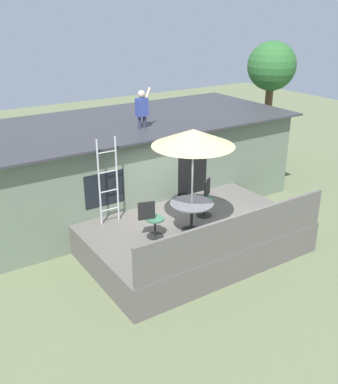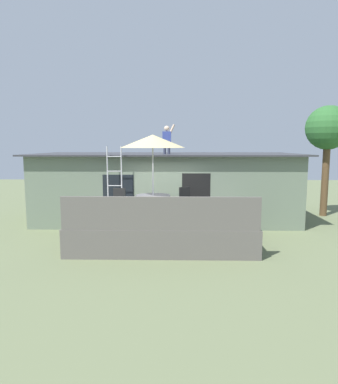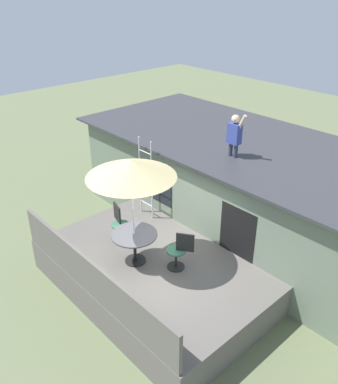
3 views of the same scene
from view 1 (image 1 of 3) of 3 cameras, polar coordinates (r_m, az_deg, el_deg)
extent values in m
plane|color=#66704C|center=(11.67, 3.05, -7.54)|extent=(40.00, 40.00, 0.00)
cube|color=slate|center=(13.92, -5.60, 3.48)|extent=(10.00, 4.00, 2.64)
cube|color=#38383D|center=(13.54, -5.82, 8.89)|extent=(10.50, 4.50, 0.06)
cube|color=black|center=(11.48, -8.24, 0.35)|extent=(1.10, 0.03, 0.90)
cube|color=black|center=(12.97, 2.94, 0.84)|extent=(1.00, 0.03, 2.00)
cube|color=#605B56|center=(11.47, 3.09, -5.82)|extent=(5.36, 3.41, 0.80)
cube|color=#605B56|center=(9.95, 8.83, -5.25)|extent=(5.26, 0.08, 0.90)
cylinder|color=black|center=(10.92, 2.85, -4.92)|extent=(0.48, 0.48, 0.03)
cylinder|color=black|center=(10.76, 2.89, -3.24)|extent=(0.07, 0.07, 0.71)
cylinder|color=#4C4C51|center=(10.61, 2.93, -1.49)|extent=(1.04, 1.04, 0.03)
cylinder|color=silver|center=(10.42, 2.98, 0.87)|extent=(0.04, 0.04, 2.40)
cone|color=beige|center=(10.05, 3.11, 6.96)|extent=(1.90, 1.90, 0.38)
cylinder|color=silver|center=(10.92, -8.89, 1.09)|extent=(0.04, 0.04, 2.20)
cylinder|color=silver|center=(11.11, -6.64, 1.59)|extent=(0.04, 0.04, 2.20)
cylinder|color=silver|center=(11.30, -7.56, -2.20)|extent=(0.48, 0.03, 0.03)
cylinder|color=silver|center=(11.10, -7.69, 0.14)|extent=(0.48, 0.03, 0.03)
cylinder|color=silver|center=(10.92, -7.82, 2.56)|extent=(0.48, 0.03, 0.03)
cylinder|color=silver|center=(10.76, -7.96, 5.06)|extent=(0.48, 0.03, 0.03)
cylinder|color=#33384C|center=(12.59, -3.77, 8.85)|extent=(0.10, 0.10, 0.34)
cylinder|color=#33384C|center=(12.67, -3.13, 8.95)|extent=(0.10, 0.10, 0.34)
cube|color=#384799|center=(12.54, -3.50, 10.77)|extent=(0.32, 0.20, 0.50)
sphere|color=beige|center=(12.47, -3.54, 12.38)|extent=(0.20, 0.20, 0.20)
cylinder|color=beige|center=(12.57, -2.80, 12.20)|extent=(0.26, 0.08, 0.44)
cylinder|color=black|center=(10.67, -1.77, -5.61)|extent=(0.40, 0.40, 0.02)
cylinder|color=black|center=(10.57, -1.79, -4.56)|extent=(0.06, 0.06, 0.44)
cylinder|color=#33664C|center=(10.47, -1.80, -3.44)|extent=(0.44, 0.44, 0.04)
cube|color=black|center=(10.32, -2.89, -2.39)|extent=(0.40, 0.15, 0.44)
cylinder|color=black|center=(11.73, 4.47, -2.94)|extent=(0.40, 0.40, 0.02)
cylinder|color=black|center=(11.64, 4.50, -1.96)|extent=(0.06, 0.06, 0.44)
cylinder|color=#33664C|center=(11.54, 4.53, -0.92)|extent=(0.44, 0.44, 0.04)
cube|color=black|center=(11.63, 4.88, 0.53)|extent=(0.35, 0.26, 0.44)
cylinder|color=brown|center=(18.36, 12.40, 9.00)|extent=(0.29, 0.29, 3.39)
sphere|color=#2D662D|center=(18.00, 12.97, 15.39)|extent=(1.84, 1.84, 1.84)
camera|label=2|loc=(7.49, 70.96, -16.09)|focal=32.75mm
camera|label=3|loc=(12.32, 44.80, 20.14)|focal=38.21mm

